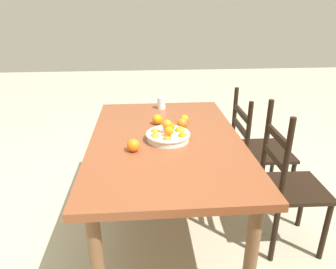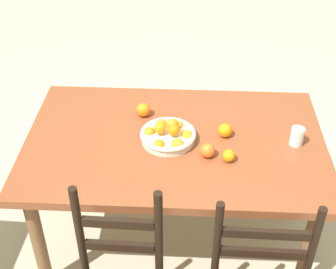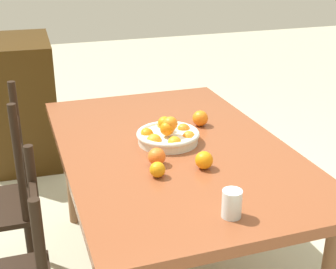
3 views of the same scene
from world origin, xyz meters
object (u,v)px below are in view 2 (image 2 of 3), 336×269
orange_loose_1 (208,150)px  orange_loose_3 (225,130)px  dining_table (175,152)px  fruit_bowl (168,135)px  orange_loose_2 (143,110)px  orange_loose_0 (229,156)px  drinking_glass (297,137)px

orange_loose_1 → orange_loose_3: bearing=-118.5°
dining_table → orange_loose_3: (-0.26, -0.04, 0.12)m
fruit_bowl → orange_loose_2: size_ratio=3.70×
fruit_bowl → orange_loose_1: 0.23m
dining_table → orange_loose_0: size_ratio=24.76×
fruit_bowl → orange_loose_3: fruit_bowl is taller
fruit_bowl → orange_loose_3: (-0.30, -0.06, -0.00)m
dining_table → drinking_glass: drinking_glass is taller
orange_loose_0 → orange_loose_1: bearing=-15.8°
drinking_glass → fruit_bowl: bearing=0.5°
dining_table → drinking_glass: size_ratio=15.85×
fruit_bowl → orange_loose_3: size_ratio=3.93×
dining_table → orange_loose_2: bearing=-48.5°
fruit_bowl → drinking_glass: (-0.66, -0.01, 0.01)m
fruit_bowl → orange_loose_3: bearing=-169.1°
dining_table → orange_loose_2: 0.31m
dining_table → orange_loose_0: 0.34m
fruit_bowl → drinking_glass: fruit_bowl is taller
orange_loose_0 → drinking_glass: drinking_glass is taller
dining_table → orange_loose_3: orange_loose_3 is taller
orange_loose_0 → drinking_glass: 0.39m
orange_loose_0 → drinking_glass: bearing=-156.8°
dining_table → orange_loose_0: orange_loose_0 is taller
fruit_bowl → orange_loose_2: bearing=-55.8°
fruit_bowl → orange_loose_1: bearing=150.1°
fruit_bowl → orange_loose_1: size_ratio=3.91×
orange_loose_3 → fruit_bowl: bearing=10.9°
orange_loose_2 → drinking_glass: 0.84m
orange_loose_0 → orange_loose_3: size_ratio=0.85×
dining_table → fruit_bowl: fruit_bowl is taller
orange_loose_0 → drinking_glass: size_ratio=0.64×
drinking_glass → orange_loose_0: bearing=23.2°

